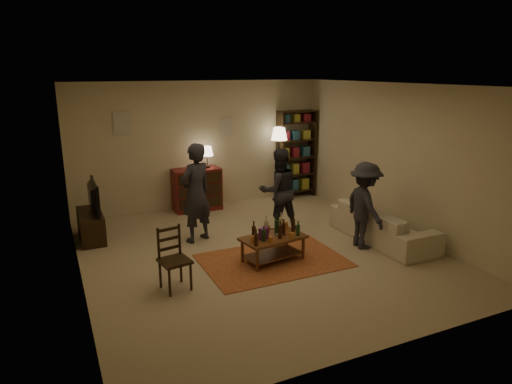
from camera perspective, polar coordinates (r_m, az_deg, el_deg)
floor at (r=7.60m, az=0.43°, el=-7.57°), size 6.00×6.00×0.00m
room_shell at (r=9.67m, az=-10.71°, el=8.24°), size 6.00×6.00×6.00m
rug at (r=7.29m, az=2.13°, el=-8.54°), size 2.20×1.50×0.01m
coffee_table at (r=7.15m, az=2.14°, el=-5.84°), size 1.06×0.69×0.75m
dining_chair at (r=6.37m, az=-10.35°, el=-7.92°), size 0.45×0.45×0.89m
tv_stand at (r=8.55m, az=-19.98°, el=-3.15°), size 0.40×1.00×1.06m
dresser at (r=9.79m, az=-7.35°, el=0.48°), size 1.00×0.50×1.36m
bookshelf at (r=10.68m, az=5.03°, el=4.84°), size 0.90×0.34×2.02m
floor_lamp at (r=10.26m, az=2.91°, el=6.66°), size 0.36×0.36×1.68m
sofa at (r=8.31m, az=15.54°, el=-3.88°), size 0.81×2.08×0.61m
person_left at (r=7.91m, az=-7.54°, el=-0.13°), size 0.75×0.64×1.73m
person_right at (r=8.38m, az=2.84°, el=0.21°), size 0.78×0.62×1.55m
person_by_sofa at (r=7.80m, az=13.45°, el=-1.67°), size 0.64×1.00×1.47m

